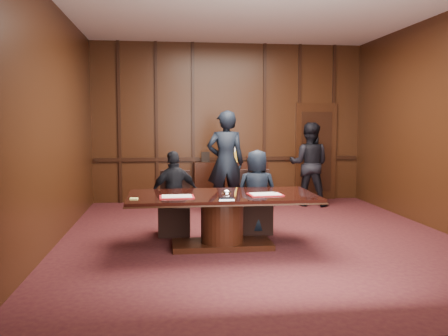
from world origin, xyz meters
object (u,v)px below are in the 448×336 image
Objects in this scene: conference_table at (222,212)px; witness_right at (309,164)px; sideboard at (230,180)px; signatory_right at (257,192)px; signatory_left at (175,193)px; witness_left at (226,163)px.

witness_right is at bearing 54.81° from conference_table.
signatory_right is at bearing -89.65° from sideboard.
sideboard is at bearing -130.25° from signatory_left.
witness_right reaches higher than signatory_right.
conference_table is (-0.63, -3.76, 0.02)m from sideboard.
witness_right is at bearing -20.30° from sideboard.
witness_left is (0.36, 2.48, 0.48)m from conference_table.
witness_right reaches higher than conference_table.
signatory_right is at bearing 100.10° from witness_left.
conference_table is 1.49× the size of witness_right.
sideboard is at bearing 80.46° from conference_table.
conference_table is at bearing 82.06° from witness_left.
witness_left is at bearing 42.59° from witness_right.
witness_left is 2.00m from witness_right.
witness_right is (1.87, 0.69, -0.11)m from witness_left.
witness_right is (1.58, 2.37, 0.21)m from signatory_right.
signatory_left is 1.99m from witness_left.
sideboard is at bearing 1.99° from witness_right.
signatory_left is 0.67× the size of witness_left.
signatory_left is at bearing 129.09° from conference_table.
conference_table is 1.97× the size of signatory_right.
witness_left reaches higher than witness_right.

